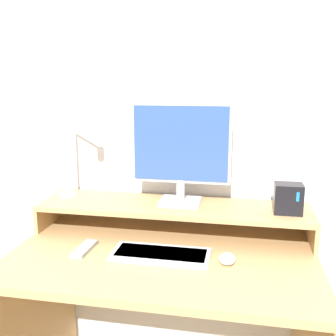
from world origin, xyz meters
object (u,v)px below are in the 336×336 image
at_px(monitor, 181,150).
at_px(desk_lamp, 72,158).
at_px(router_dock, 288,198).
at_px(mouse, 227,259).
at_px(remote_control, 85,249).
at_px(keyboard, 161,254).

relative_size(monitor, desk_lamp, 1.18).
xyz_separation_m(monitor, desk_lamp, (-0.49, -0.01, -0.05)).
bearing_deg(desk_lamp, router_dock, -1.87).
distance_m(mouse, remote_control, 0.55).
xyz_separation_m(monitor, mouse, (0.22, -0.28, -0.35)).
distance_m(desk_lamp, keyboard, 0.62).
xyz_separation_m(keyboard, mouse, (0.25, 0.00, 0.00)).
xyz_separation_m(desk_lamp, remote_control, (0.16, -0.27, -0.30)).
relative_size(desk_lamp, remote_control, 2.36).
relative_size(router_dock, mouse, 1.31).
bearing_deg(remote_control, mouse, 0.32).
bearing_deg(mouse, monitor, 127.94).
xyz_separation_m(router_dock, mouse, (-0.23, -0.24, -0.17)).
bearing_deg(keyboard, mouse, 0.14).
xyz_separation_m(desk_lamp, router_dock, (0.94, -0.03, -0.13)).
xyz_separation_m(desk_lamp, mouse, (0.71, -0.27, -0.30)).
bearing_deg(remote_control, router_dock, 17.16).
relative_size(monitor, remote_control, 2.78).
distance_m(keyboard, remote_control, 0.31).
height_order(monitor, router_dock, monitor).
bearing_deg(mouse, router_dock, 46.22).
height_order(desk_lamp, remote_control, desk_lamp).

